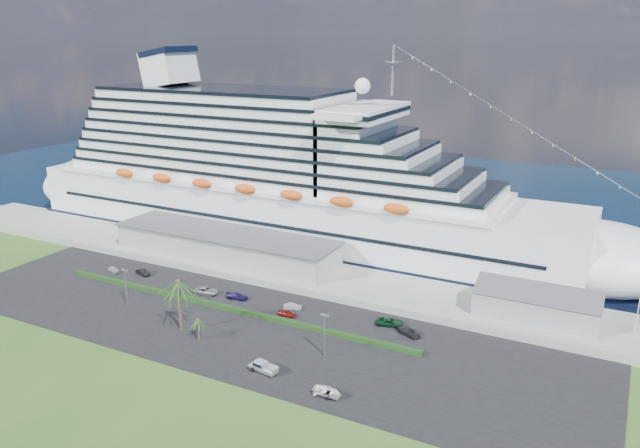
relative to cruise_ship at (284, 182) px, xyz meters
The scene contains 23 objects.
ground 69.56m from the cruise_ship, 71.40° to the right, with size 420.00×420.00×0.00m, color #2E511B.
asphalt_lot 59.58m from the cruise_ship, 67.89° to the right, with size 140.00×38.00×0.12m, color black.
wharf 35.90m from the cruise_ship, 48.10° to the right, with size 240.00×20.00×1.80m, color gray.
water 71.40m from the cruise_ship, 71.93° to the left, with size 420.00×160.00×0.02m, color black.
cruise_ship is the anchor object (origin of this frame).
terminal_building 26.92m from the cruise_ship, 98.22° to the right, with size 61.00×15.00×6.30m.
port_shed 78.32m from the cruise_ship, 18.08° to the right, with size 24.00×12.31×7.37m.
flagpole 95.04m from the cruise_ship, 14.69° to the right, with size 1.08×0.16×12.00m.
hedge 52.41m from the cruise_ship, 74.26° to the right, with size 88.00×1.10×0.90m, color black.
lamp_post_left 57.50m from the cruise_ship, 96.59° to the right, with size 1.60×0.35×8.27m.
lamp_post_right 70.64m from the cruise_ship, 53.44° to the right, with size 1.60×0.35×8.27m.
palm_tall 61.56m from the cruise_ship, 79.12° to the right, with size 8.82×8.82×11.13m.
palm_short 65.13m from the cruise_ship, 74.52° to the right, with size 3.53×3.53×4.56m.
parked_car_0 51.49m from the cruise_ship, 119.08° to the right, with size 1.51×3.74×1.27m, color silver.
parked_car_1 46.83m from the cruise_ship, 111.40° to the right, with size 1.52×4.36×1.44m, color black.
parked_car_2 46.30m from the cruise_ship, 83.68° to the right, with size 2.60×5.65×1.57m, color #94959C.
parked_car_3 47.06m from the cruise_ship, 73.24° to the right, with size 1.97×4.84×1.40m, color #1C154A.
parked_car_4 54.71m from the cruise_ship, 58.93° to the right, with size 1.58×3.93×1.34m, color maroon.
parked_car_5 51.56m from the cruise_ship, 57.54° to the right, with size 1.35×3.88×1.28m, color #A3A6AA.
parked_car_6 63.61m from the cruise_ship, 39.34° to the right, with size 2.58×5.60×1.56m, color #0C321A.
parked_car_7 68.68m from the cruise_ship, 38.17° to the right, with size 2.02×4.97×1.44m, color black.
pickup_truck 76.24m from the cruise_ship, 62.32° to the right, with size 5.50×2.66×1.86m.
boat_trailer 84.69m from the cruise_ship, 54.74° to the right, with size 5.63×3.59×1.62m.
Camera 1 is at (66.28, -82.99, 56.53)m, focal length 35.00 mm.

